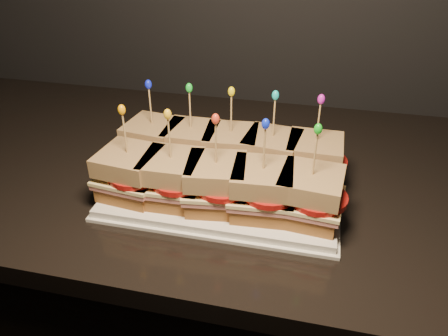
# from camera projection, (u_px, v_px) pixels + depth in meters

# --- Properties ---
(cabinet) EXTENTS (2.30, 0.65, 0.83)m
(cabinet) POSITION_uv_depth(u_px,v_px,m) (117.00, 298.00, 1.15)
(cabinet) COLOR black
(cabinet) RESTS_ON ground
(granite_slab) EXTENTS (2.34, 0.69, 0.04)m
(granite_slab) POSITION_uv_depth(u_px,v_px,m) (90.00, 156.00, 0.93)
(granite_slab) COLOR black
(granite_slab) RESTS_ON cabinet
(platter) EXTENTS (0.39, 0.24, 0.02)m
(platter) POSITION_uv_depth(u_px,v_px,m) (224.00, 190.00, 0.77)
(platter) COLOR white
(platter) RESTS_ON granite_slab
(platter_rim) EXTENTS (0.40, 0.25, 0.01)m
(platter_rim) POSITION_uv_depth(u_px,v_px,m) (224.00, 193.00, 0.77)
(platter_rim) COLOR white
(platter_rim) RESTS_ON granite_slab
(sandwich_0_bread_bot) EXTENTS (0.10, 0.10, 0.03)m
(sandwich_0_bread_bot) POSITION_uv_depth(u_px,v_px,m) (155.00, 155.00, 0.83)
(sandwich_0_bread_bot) COLOR brown
(sandwich_0_bread_bot) RESTS_ON platter
(sandwich_0_ham) EXTENTS (0.11, 0.11, 0.01)m
(sandwich_0_ham) POSITION_uv_depth(u_px,v_px,m) (154.00, 147.00, 0.82)
(sandwich_0_ham) COLOR #BE5D5D
(sandwich_0_ham) RESTS_ON sandwich_0_bread_bot
(sandwich_0_cheese) EXTENTS (0.11, 0.11, 0.01)m
(sandwich_0_cheese) POSITION_uv_depth(u_px,v_px,m) (154.00, 144.00, 0.82)
(sandwich_0_cheese) COLOR #FFEB9E
(sandwich_0_cheese) RESTS_ON sandwich_0_ham
(sandwich_0_tomato) EXTENTS (0.09, 0.09, 0.01)m
(sandwich_0_tomato) POSITION_uv_depth(u_px,v_px,m) (159.00, 143.00, 0.81)
(sandwich_0_tomato) COLOR #AC1511
(sandwich_0_tomato) RESTS_ON sandwich_0_cheese
(sandwich_0_bread_top) EXTENTS (0.10, 0.10, 0.03)m
(sandwich_0_bread_top) POSITION_uv_depth(u_px,v_px,m) (153.00, 131.00, 0.81)
(sandwich_0_bread_top) COLOR #62310E
(sandwich_0_bread_top) RESTS_ON sandwich_0_tomato
(sandwich_0_pick) EXTENTS (0.00, 0.00, 0.09)m
(sandwich_0_pick) POSITION_uv_depth(u_px,v_px,m) (151.00, 108.00, 0.78)
(sandwich_0_pick) COLOR tan
(sandwich_0_pick) RESTS_ON sandwich_0_bread_top
(sandwich_0_frill) EXTENTS (0.01, 0.01, 0.02)m
(sandwich_0_frill) POSITION_uv_depth(u_px,v_px,m) (148.00, 84.00, 0.76)
(sandwich_0_frill) COLOR #121FE0
(sandwich_0_frill) RESTS_ON sandwich_0_pick
(sandwich_1_bread_bot) EXTENTS (0.09, 0.09, 0.03)m
(sandwich_1_bread_bot) POSITION_uv_depth(u_px,v_px,m) (192.00, 159.00, 0.82)
(sandwich_1_bread_bot) COLOR brown
(sandwich_1_bread_bot) RESTS_ON platter
(sandwich_1_ham) EXTENTS (0.10, 0.10, 0.01)m
(sandwich_1_ham) POSITION_uv_depth(u_px,v_px,m) (192.00, 152.00, 0.81)
(sandwich_1_ham) COLOR #BE5D5D
(sandwich_1_ham) RESTS_ON sandwich_1_bread_bot
(sandwich_1_cheese) EXTENTS (0.10, 0.10, 0.01)m
(sandwich_1_cheese) POSITION_uv_depth(u_px,v_px,m) (192.00, 149.00, 0.81)
(sandwich_1_cheese) COLOR #FFEB9E
(sandwich_1_cheese) RESTS_ON sandwich_1_ham
(sandwich_1_tomato) EXTENTS (0.09, 0.09, 0.01)m
(sandwich_1_tomato) POSITION_uv_depth(u_px,v_px,m) (197.00, 147.00, 0.79)
(sandwich_1_tomato) COLOR #AC1511
(sandwich_1_tomato) RESTS_ON sandwich_1_cheese
(sandwich_1_bread_top) EXTENTS (0.09, 0.09, 0.03)m
(sandwich_1_bread_top) POSITION_uv_depth(u_px,v_px,m) (191.00, 135.00, 0.79)
(sandwich_1_bread_top) COLOR #62310E
(sandwich_1_bread_top) RESTS_ON sandwich_1_tomato
(sandwich_1_pick) EXTENTS (0.00, 0.00, 0.09)m
(sandwich_1_pick) POSITION_uv_depth(u_px,v_px,m) (190.00, 112.00, 0.77)
(sandwich_1_pick) COLOR tan
(sandwich_1_pick) RESTS_ON sandwich_1_bread_top
(sandwich_1_frill) EXTENTS (0.01, 0.01, 0.02)m
(sandwich_1_frill) POSITION_uv_depth(u_px,v_px,m) (189.00, 88.00, 0.74)
(sandwich_1_frill) COLOR green
(sandwich_1_frill) RESTS_ON sandwich_1_pick
(sandwich_2_bread_bot) EXTENTS (0.10, 0.10, 0.03)m
(sandwich_2_bread_bot) POSITION_uv_depth(u_px,v_px,m) (231.00, 164.00, 0.80)
(sandwich_2_bread_bot) COLOR brown
(sandwich_2_bread_bot) RESTS_ON platter
(sandwich_2_ham) EXTENTS (0.11, 0.10, 0.01)m
(sandwich_2_ham) POSITION_uv_depth(u_px,v_px,m) (231.00, 156.00, 0.80)
(sandwich_2_ham) COLOR #BE5D5D
(sandwich_2_ham) RESTS_ON sandwich_2_bread_bot
(sandwich_2_cheese) EXTENTS (0.11, 0.11, 0.01)m
(sandwich_2_cheese) POSITION_uv_depth(u_px,v_px,m) (231.00, 153.00, 0.79)
(sandwich_2_cheese) COLOR #FFEB9E
(sandwich_2_cheese) RESTS_ON sandwich_2_ham
(sandwich_2_tomato) EXTENTS (0.09, 0.09, 0.01)m
(sandwich_2_tomato) POSITION_uv_depth(u_px,v_px,m) (237.00, 152.00, 0.78)
(sandwich_2_tomato) COLOR #AC1511
(sandwich_2_tomato) RESTS_ON sandwich_2_cheese
(sandwich_2_bread_top) EXTENTS (0.10, 0.10, 0.03)m
(sandwich_2_bread_top) POSITION_uv_depth(u_px,v_px,m) (231.00, 139.00, 0.78)
(sandwich_2_bread_top) COLOR #62310E
(sandwich_2_bread_top) RESTS_ON sandwich_2_tomato
(sandwich_2_pick) EXTENTS (0.00, 0.00, 0.09)m
(sandwich_2_pick) POSITION_uv_depth(u_px,v_px,m) (231.00, 116.00, 0.75)
(sandwich_2_pick) COLOR tan
(sandwich_2_pick) RESTS_ON sandwich_2_bread_top
(sandwich_2_frill) EXTENTS (0.01, 0.01, 0.02)m
(sandwich_2_frill) POSITION_uv_depth(u_px,v_px,m) (231.00, 91.00, 0.73)
(sandwich_2_frill) COLOR yellow
(sandwich_2_frill) RESTS_ON sandwich_2_pick
(sandwich_3_bread_bot) EXTENTS (0.10, 0.10, 0.03)m
(sandwich_3_bread_bot) POSITION_uv_depth(u_px,v_px,m) (271.00, 169.00, 0.79)
(sandwich_3_bread_bot) COLOR brown
(sandwich_3_bread_bot) RESTS_ON platter
(sandwich_3_ham) EXTENTS (0.11, 0.11, 0.01)m
(sandwich_3_ham) POSITION_uv_depth(u_px,v_px,m) (271.00, 161.00, 0.78)
(sandwich_3_ham) COLOR #BE5D5D
(sandwich_3_ham) RESTS_ON sandwich_3_bread_bot
(sandwich_3_cheese) EXTENTS (0.11, 0.11, 0.01)m
(sandwich_3_cheese) POSITION_uv_depth(u_px,v_px,m) (271.00, 158.00, 0.78)
(sandwich_3_cheese) COLOR #FFEB9E
(sandwich_3_cheese) RESTS_ON sandwich_3_ham
(sandwich_3_tomato) EXTENTS (0.09, 0.09, 0.01)m
(sandwich_3_tomato) POSITION_uv_depth(u_px,v_px,m) (278.00, 156.00, 0.77)
(sandwich_3_tomato) COLOR #AC1511
(sandwich_3_tomato) RESTS_ON sandwich_3_cheese
(sandwich_3_bread_top) EXTENTS (0.10, 0.10, 0.03)m
(sandwich_3_bread_top) POSITION_uv_depth(u_px,v_px,m) (272.00, 144.00, 0.76)
(sandwich_3_bread_top) COLOR #62310E
(sandwich_3_bread_top) RESTS_ON sandwich_3_tomato
(sandwich_3_pick) EXTENTS (0.00, 0.00, 0.09)m
(sandwich_3_pick) POSITION_uv_depth(u_px,v_px,m) (274.00, 120.00, 0.74)
(sandwich_3_pick) COLOR tan
(sandwich_3_pick) RESTS_ON sandwich_3_bread_top
(sandwich_3_frill) EXTENTS (0.01, 0.01, 0.02)m
(sandwich_3_frill) POSITION_uv_depth(u_px,v_px,m) (275.00, 95.00, 0.72)
(sandwich_3_frill) COLOR #10BBB8
(sandwich_3_frill) RESTS_ON sandwich_3_pick
(sandwich_4_bread_bot) EXTENTS (0.09, 0.09, 0.03)m
(sandwich_4_bread_bot) POSITION_uv_depth(u_px,v_px,m) (312.00, 174.00, 0.78)
(sandwich_4_bread_bot) COLOR brown
(sandwich_4_bread_bot) RESTS_ON platter
(sandwich_4_ham) EXTENTS (0.10, 0.10, 0.01)m
(sandwich_4_ham) POSITION_uv_depth(u_px,v_px,m) (313.00, 166.00, 0.77)
(sandwich_4_ham) COLOR #BE5D5D
(sandwich_4_ham) RESTS_ON sandwich_4_bread_bot
(sandwich_4_cheese) EXTENTS (0.10, 0.10, 0.01)m
(sandwich_4_cheese) POSITION_uv_depth(u_px,v_px,m) (313.00, 162.00, 0.76)
(sandwich_4_cheese) COLOR #FFEB9E
(sandwich_4_cheese) RESTS_ON sandwich_4_ham
(sandwich_4_tomato) EXTENTS (0.09, 0.09, 0.01)m
(sandwich_4_tomato) POSITION_uv_depth(u_px,v_px,m) (321.00, 161.00, 0.75)
(sandwich_4_tomato) COLOR #AC1511
(sandwich_4_tomato) RESTS_ON sandwich_4_cheese
(sandwich_4_bread_top) EXTENTS (0.09, 0.09, 0.03)m
(sandwich_4_bread_top) POSITION_uv_depth(u_px,v_px,m) (315.00, 148.00, 0.75)
(sandwich_4_bread_top) COLOR #62310E
(sandwich_4_bread_top) RESTS_ON sandwich_4_tomato
(sandwich_4_pick) EXTENTS (0.00, 0.00, 0.09)m
(sandwich_4_pick) POSITION_uv_depth(u_px,v_px,m) (318.00, 124.00, 0.72)
(sandwich_4_pick) COLOR tan
(sandwich_4_pick) RESTS_ON sandwich_4_bread_top
(sandwich_4_frill) EXTENTS (0.01, 0.01, 0.02)m
(sandwich_4_frill) POSITION_uv_depth(u_px,v_px,m) (321.00, 99.00, 0.70)
(sandwich_4_frill) COLOR #C51AB3
(sandwich_4_frill) RESTS_ON sandwich_4_pick
(sandwich_5_bread_bot) EXTENTS (0.10, 0.10, 0.03)m
(sandwich_5_bread_bot) POSITION_uv_depth(u_px,v_px,m) (132.00, 187.00, 0.74)
(sandwich_5_bread_bot) COLOR brown
(sandwich_5_bread_bot) RESTS_ON platter
(sandwich_5_ham) EXTENTS (0.11, 0.11, 0.01)m
(sandwich_5_ham) POSITION_uv_depth(u_px,v_px,m) (131.00, 178.00, 0.73)
(sandwich_5_ham) COLOR #BE5D5D
(sandwich_5_ham) RESTS_ON sandwich_5_bread_bot
(sandwich_5_cheese) EXTENTS (0.11, 0.11, 0.01)m
(sandwich_5_cheese) POSITION_uv_depth(u_px,v_px,m) (130.00, 175.00, 0.73)
(sandwich_5_cheese) COLOR #FFEB9E
(sandwich_5_cheese) RESTS_ON sandwich_5_ham
(sandwich_5_tomato) EXTENTS (0.09, 0.09, 0.01)m
(sandwich_5_tomato) POSITION_uv_depth(u_px,v_px,m) (135.00, 174.00, 0.72)
(sandwich_5_tomato) COLOR #AC1511
(sandwich_5_tomato) RESTS_ON sandwich_5_cheese
(sandwich_5_bread_top) EXTENTS (0.10, 0.10, 0.03)m
(sandwich_5_bread_top) POSITION_uv_depth(u_px,v_px,m) (128.00, 161.00, 0.71)
(sandwich_5_bread_top) COLOR #62310E
(sandwich_5_bread_top) RESTS_ON sandwich_5_tomato
(sandwich_5_pick) EXTENTS (0.00, 0.00, 0.09)m
(sandwich_5_pick) POSITION_uv_depth(u_px,v_px,m) (125.00, 136.00, 0.69)
(sandwich_5_pick) COLOR tan
(sandwich_5_pick) RESTS_ON sandwich_5_bread_top
(sandwich_5_frill) EXTENTS (0.01, 0.01, 0.02)m
(sandwich_5_frill) POSITION_uv_depth(u_px,v_px,m) (122.00, 110.00, 0.67)
(sandwich_5_frill) COLOR orange
(sandwich_5_frill) RESTS_ON sandwich_5_pick
(sandwich_6_bread_bot) EXTENTS (0.09, 0.09, 0.03)m
(sandwich_6_bread_bot) POSITION_uv_depth(u_px,v_px,m) (173.00, 192.00, 0.73)
(sandwich_6_bread_bot) COLOR brown
(sandwich_6_bread_bot) RESTS_ON platter
(sandwich_6_ham) EXTENTS (0.10, 0.10, 0.01)m
(sandwich_6_ham) POSITION_uv_depth(u_px,v_px,m) (173.00, 184.00, 0.72)
(sandwich_6_ham) COLOR #BE5D5D
(sandwich_6_ham) RESTS_ON sandwich_6_bread_bot
(sandwich_6_cheese) EXTENTS (0.10, 0.10, 0.01)m
(sandwich_6_cheese) POSITION_uv_depth(u_px,v_px,m) (172.00, 180.00, 0.71)
(sandwich_6_cheese) COLOR #FFEB9E
(sandwich_6_cheese) RESTS_ON sandwich_6_ham
(sandwich_6_tomato) EXTENTS (0.09, 0.09, 0.01)m
(sandwich_6_tomato) POSITION_uv_depth(u_px,v_px,m) (178.00, 179.00, 0.70)
(sandwich_6_tomato) COLOR #AC1511
(sandwich_6_tomato) RESTS_ON sandwich_6_cheese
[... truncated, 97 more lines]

